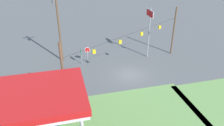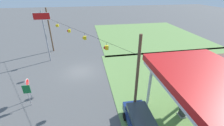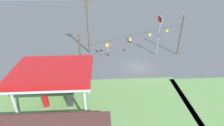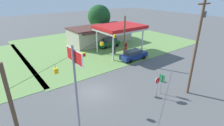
{
  "view_description": "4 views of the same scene",
  "coord_description": "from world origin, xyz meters",
  "px_view_note": "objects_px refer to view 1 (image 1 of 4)",
  "views": [
    {
      "loc": [
        8.69,
        24.2,
        15.06
      ],
      "look_at": [
        2.9,
        1.61,
        3.0
      ],
      "focal_mm": 35.0,
      "sensor_mm": 36.0,
      "label": 1
    },
    {
      "loc": [
        18.67,
        1.1,
        10.61
      ],
      "look_at": [
        3.84,
        3.78,
        2.94
      ],
      "focal_mm": 24.0,
      "sensor_mm": 36.0,
      "label": 2
    },
    {
      "loc": [
        5.83,
        25.67,
        14.41
      ],
      "look_at": [
        4.52,
        1.97,
        1.98
      ],
      "focal_mm": 28.0,
      "sensor_mm": 36.0,
      "label": 3
    },
    {
      "loc": [
        -9.18,
        -15.41,
        11.15
      ],
      "look_at": [
        3.96,
        1.94,
        2.08
      ],
      "focal_mm": 28.0,
      "sensor_mm": 36.0,
      "label": 4
    }
  ],
  "objects_px": {
    "car_at_pumps_front": "(46,103)",
    "utility_pole_main": "(58,23)",
    "gas_station_canopy": "(32,98)",
    "stop_sign_roadside": "(87,52)",
    "stop_sign_overhead": "(149,23)",
    "route_sign": "(81,53)"
  },
  "relations": [
    {
      "from": "stop_sign_roadside",
      "to": "stop_sign_overhead",
      "type": "relative_size",
      "value": 0.32
    },
    {
      "from": "car_at_pumps_front",
      "to": "stop_sign_overhead",
      "type": "height_order",
      "value": "stop_sign_overhead"
    },
    {
      "from": "stop_sign_roadside",
      "to": "stop_sign_overhead",
      "type": "distance_m",
      "value": 10.1
    },
    {
      "from": "stop_sign_overhead",
      "to": "utility_pole_main",
      "type": "bearing_deg",
      "value": -8.28
    },
    {
      "from": "route_sign",
      "to": "stop_sign_roadside",
      "type": "bearing_deg",
      "value": -169.43
    },
    {
      "from": "car_at_pumps_front",
      "to": "utility_pole_main",
      "type": "distance_m",
      "value": 12.82
    },
    {
      "from": "gas_station_canopy",
      "to": "stop_sign_roadside",
      "type": "bearing_deg",
      "value": -114.08
    },
    {
      "from": "stop_sign_overhead",
      "to": "utility_pole_main",
      "type": "relative_size",
      "value": 0.72
    },
    {
      "from": "route_sign",
      "to": "stop_sign_overhead",
      "type": "bearing_deg",
      "value": 179.69
    },
    {
      "from": "gas_station_canopy",
      "to": "stop_sign_overhead",
      "type": "bearing_deg",
      "value": -138.38
    },
    {
      "from": "car_at_pumps_front",
      "to": "utility_pole_main",
      "type": "height_order",
      "value": "utility_pole_main"
    },
    {
      "from": "utility_pole_main",
      "to": "car_at_pumps_front",
      "type": "bearing_deg",
      "value": 79.13
    },
    {
      "from": "gas_station_canopy",
      "to": "utility_pole_main",
      "type": "distance_m",
      "value": 16.17
    },
    {
      "from": "gas_station_canopy",
      "to": "car_at_pumps_front",
      "type": "distance_m",
      "value": 5.82
    },
    {
      "from": "stop_sign_roadside",
      "to": "utility_pole_main",
      "type": "distance_m",
      "value": 5.81
    },
    {
      "from": "stop_sign_roadside",
      "to": "utility_pole_main",
      "type": "bearing_deg",
      "value": 155.62
    },
    {
      "from": "gas_station_canopy",
      "to": "car_at_pumps_front",
      "type": "relative_size",
      "value": 1.66
    },
    {
      "from": "stop_sign_roadside",
      "to": "utility_pole_main",
      "type": "xyz_separation_m",
      "value": [
        3.68,
        -1.67,
        4.18
      ]
    },
    {
      "from": "stop_sign_roadside",
      "to": "stop_sign_overhead",
      "type": "height_order",
      "value": "stop_sign_overhead"
    },
    {
      "from": "gas_station_canopy",
      "to": "stop_sign_roadside",
      "type": "height_order",
      "value": "gas_station_canopy"
    },
    {
      "from": "stop_sign_roadside",
      "to": "stop_sign_overhead",
      "type": "bearing_deg",
      "value": -1.44
    },
    {
      "from": "gas_station_canopy",
      "to": "car_at_pumps_front",
      "type": "bearing_deg",
      "value": -96.1
    }
  ]
}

